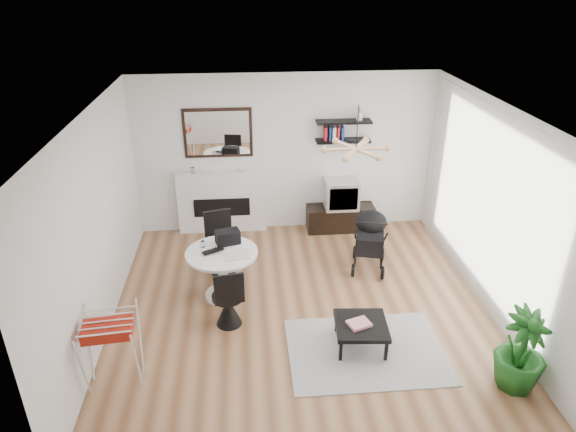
{
  "coord_description": "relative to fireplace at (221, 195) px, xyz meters",
  "views": [
    {
      "loc": [
        -0.68,
        -5.67,
        4.18
      ],
      "look_at": [
        -0.14,
        0.4,
        1.22
      ],
      "focal_mm": 32.0,
      "sensor_mm": 36.0,
      "label": 1
    }
  ],
  "objects": [
    {
      "name": "floor",
      "position": [
        1.1,
        -2.42,
        -0.69
      ],
      "size": [
        5.0,
        5.0,
        0.0
      ],
      "primitive_type": "plane",
      "color": "brown",
      "rests_on": "ground"
    },
    {
      "name": "ceiling",
      "position": [
        1.1,
        -2.42,
        2.01
      ],
      "size": [
        5.0,
        5.0,
        0.0
      ],
      "primitive_type": "plane",
      "color": "white",
      "rests_on": "wall_back"
    },
    {
      "name": "wall_back",
      "position": [
        1.1,
        0.08,
        0.66
      ],
      "size": [
        5.0,
        0.0,
        5.0
      ],
      "primitive_type": "plane",
      "rotation": [
        1.57,
        0.0,
        0.0
      ],
      "color": "white",
      "rests_on": "floor"
    },
    {
      "name": "wall_left",
      "position": [
        -1.4,
        -2.42,
        0.66
      ],
      "size": [
        0.0,
        5.0,
        5.0
      ],
      "primitive_type": "plane",
      "rotation": [
        1.57,
        0.0,
        1.57
      ],
      "color": "white",
      "rests_on": "floor"
    },
    {
      "name": "wall_right",
      "position": [
        3.6,
        -2.42,
        0.66
      ],
      "size": [
        0.0,
        5.0,
        5.0
      ],
      "primitive_type": "plane",
      "rotation": [
        1.57,
        0.0,
        -1.57
      ],
      "color": "white",
      "rests_on": "floor"
    },
    {
      "name": "sheer_curtain",
      "position": [
        3.5,
        -2.22,
        0.66
      ],
      "size": [
        0.04,
        3.6,
        2.6
      ],
      "primitive_type": "cube",
      "color": "white",
      "rests_on": "wall_right"
    },
    {
      "name": "fireplace",
      "position": [
        0.0,
        0.0,
        0.0
      ],
      "size": [
        1.5,
        0.17,
        2.16
      ],
      "color": "white",
      "rests_on": "floor"
    },
    {
      "name": "shelf_lower",
      "position": [
        2.05,
        -0.05,
        0.91
      ],
      "size": [
        0.9,
        0.25,
        0.04
      ],
      "primitive_type": "cube",
      "color": "black",
      "rests_on": "wall_back"
    },
    {
      "name": "shelf_upper",
      "position": [
        2.05,
        -0.05,
        1.23
      ],
      "size": [
        0.9,
        0.25,
        0.04
      ],
      "primitive_type": "cube",
      "color": "black",
      "rests_on": "wall_back"
    },
    {
      "name": "pendant_lamp",
      "position": [
        1.8,
        -2.12,
        1.46
      ],
      "size": [
        0.9,
        0.9,
        0.1
      ],
      "primitive_type": null,
      "color": "tan",
      "rests_on": "ceiling"
    },
    {
      "name": "tv_console",
      "position": [
        2.05,
        -0.14,
        -0.47
      ],
      "size": [
        1.17,
        0.41,
        0.44
      ],
      "primitive_type": "cube",
      "color": "black",
      "rests_on": "floor"
    },
    {
      "name": "crt_tv",
      "position": [
        2.04,
        -0.14,
        -0.0
      ],
      "size": [
        0.56,
        0.49,
        0.49
      ],
      "color": "silver",
      "rests_on": "tv_console"
    },
    {
      "name": "dining_table",
      "position": [
        0.06,
        -2.03,
        -0.21
      ],
      "size": [
        0.98,
        0.98,
        0.72
      ],
      "color": "white",
      "rests_on": "floor"
    },
    {
      "name": "laptop",
      "position": [
        -0.03,
        -2.06,
        0.04
      ],
      "size": [
        0.36,
        0.32,
        0.02
      ],
      "primitive_type": "imported",
      "rotation": [
        0.0,
        0.0,
        0.53
      ],
      "color": "black",
      "rests_on": "dining_table"
    },
    {
      "name": "black_bag",
      "position": [
        0.14,
        -1.79,
        0.13
      ],
      "size": [
        0.37,
        0.28,
        0.2
      ],
      "primitive_type": "cube",
      "rotation": [
        0.0,
        0.0,
        0.28
      ],
      "color": "black",
      "rests_on": "dining_table"
    },
    {
      "name": "newspaper",
      "position": [
        0.26,
        -2.14,
        0.04
      ],
      "size": [
        0.37,
        0.32,
        0.01
      ],
      "primitive_type": "cube",
      "rotation": [
        0.0,
        0.0,
        0.17
      ],
      "color": "silver",
      "rests_on": "dining_table"
    },
    {
      "name": "drinking_glass",
      "position": [
        -0.2,
        -1.87,
        0.08
      ],
      "size": [
        0.05,
        0.05,
        0.09
      ],
      "primitive_type": "cylinder",
      "color": "white",
      "rests_on": "dining_table"
    },
    {
      "name": "chair_far",
      "position": [
        0.03,
        -1.37,
        -0.39
      ],
      "size": [
        0.48,
        0.49,
        0.95
      ],
      "rotation": [
        0.0,
        0.0,
        0.25
      ],
      "color": "black",
      "rests_on": "floor"
    },
    {
      "name": "chair_near",
      "position": [
        0.14,
        -2.67,
        -0.41
      ],
      "size": [
        0.42,
        0.44,
        0.86
      ],
      "rotation": [
        0.0,
        0.0,
        3.32
      ],
      "color": "black",
      "rests_on": "floor"
    },
    {
      "name": "drying_rack",
      "position": [
        -1.08,
        -3.62,
        -0.22
      ],
      "size": [
        0.63,
        0.6,
        0.87
      ],
      "rotation": [
        0.0,
        0.0,
        0.1
      ],
      "color": "white",
      "rests_on": "floor"
    },
    {
      "name": "stroller",
      "position": [
        2.26,
        -1.39,
        -0.27
      ],
      "size": [
        0.66,
        0.86,
        0.97
      ],
      "rotation": [
        0.0,
        0.0,
        -0.25
      ],
      "color": "black",
      "rests_on": "floor"
    },
    {
      "name": "rug",
      "position": [
        1.79,
        -3.34,
        -0.68
      ],
      "size": [
        1.87,
        1.35,
        0.01
      ],
      "primitive_type": "cube",
      "color": "#A0A0A0",
      "rests_on": "floor"
    },
    {
      "name": "coffee_table",
      "position": [
        1.74,
        -3.23,
        -0.39
      ],
      "size": [
        0.67,
        0.67,
        0.32
      ],
      "rotation": [
        0.0,
        0.0,
        -0.08
      ],
      "color": "black",
      "rests_on": "rug"
    },
    {
      "name": "magazines",
      "position": [
        1.7,
        -3.25,
        -0.34
      ],
      "size": [
        0.31,
        0.28,
        0.04
      ],
      "primitive_type": "cube",
      "rotation": [
        0.0,
        0.0,
        0.34
      ],
      "color": "#E1383D",
      "rests_on": "coffee_table"
    },
    {
      "name": "potted_plant",
      "position": [
        3.29,
        -4.03,
        -0.2
      ],
      "size": [
        0.69,
        0.69,
        0.96
      ],
      "primitive_type": "imported",
      "rotation": [
        0.0,
        0.0,
        0.34
      ],
      "color": "#195518",
      "rests_on": "floor"
    }
  ]
}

